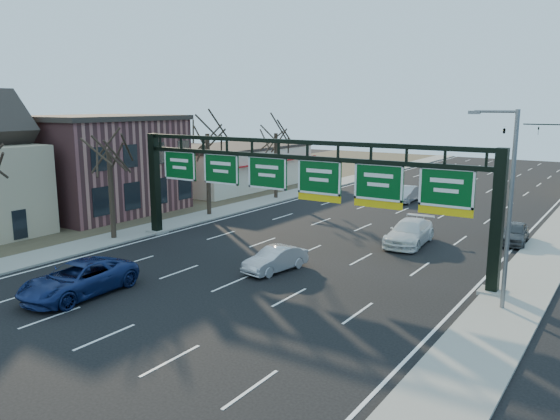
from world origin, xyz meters
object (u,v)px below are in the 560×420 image
Objects in this scene: car_blue_suv at (79,279)px; sign_gantry at (295,183)px; car_white_wagon at (409,232)px; car_silver_sedan at (275,259)px.

sign_gantry is at bearing 62.39° from car_blue_suv.
car_blue_suv is 20.96m from car_white_wagon.
car_blue_suv is (-5.22, -11.47, -3.80)m from sign_gantry.
car_white_wagon is at bearing 76.72° from car_silver_sedan.
sign_gantry is 5.99× the size of car_silver_sedan.
sign_gantry is 4.13× the size of car_blue_suv.
car_white_wagon is (4.61, 7.04, -3.82)m from sign_gantry.
car_silver_sedan is at bearing -116.52° from car_white_wagon.
car_blue_suv reaches higher than car_silver_sedan.
car_blue_suv reaches higher than car_white_wagon.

